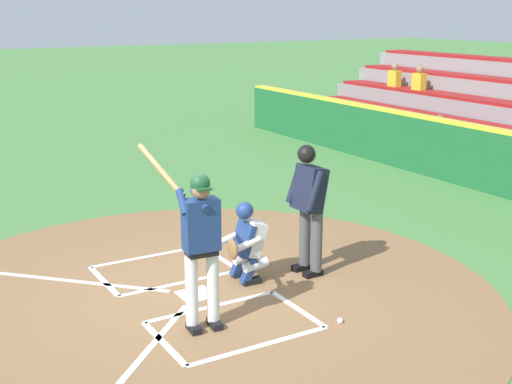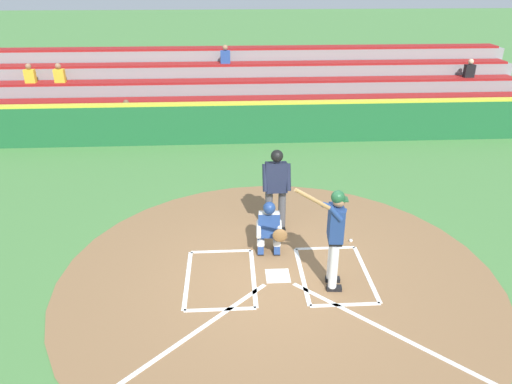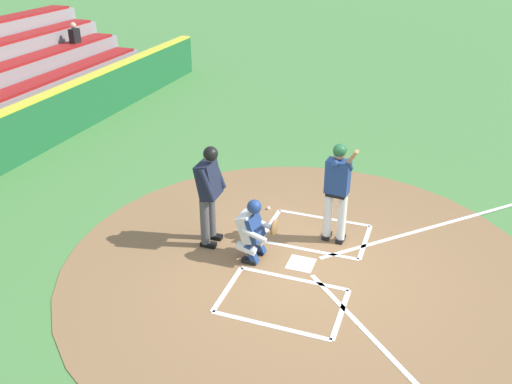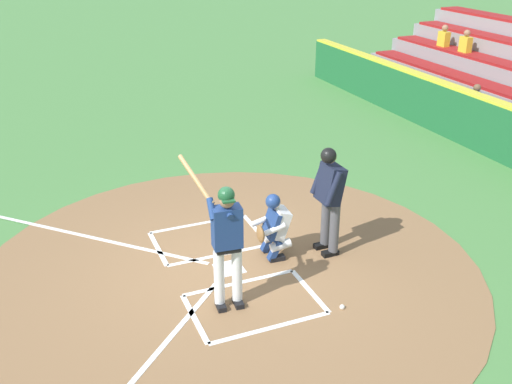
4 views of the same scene
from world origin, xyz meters
name	(u,v)px [view 4 (image 4 of 4)]	position (x,y,z in m)	size (l,w,h in m)	color
ground_plane	(229,269)	(0.00, 0.00, 0.00)	(120.00, 120.00, 0.00)	#4C8442
dirt_circle	(229,269)	(0.00, 0.00, 0.01)	(8.00, 8.00, 0.01)	olive
home_plate_and_chalk	(176,280)	(0.00, 0.88, 0.01)	(7.93, 4.91, 0.01)	white
batter	(226,239)	(-0.91, 0.36, 1.10)	(0.98, 0.65, 2.13)	white
catcher	(274,225)	(0.09, -0.81, 0.59)	(0.59, 0.63, 1.13)	black
plate_umpire	(329,194)	(-0.11, -1.70, 1.08)	(0.58, 0.41, 1.86)	#4C4C51
baseball	(342,307)	(-1.63, -1.12, 0.04)	(0.07, 0.07, 0.07)	white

